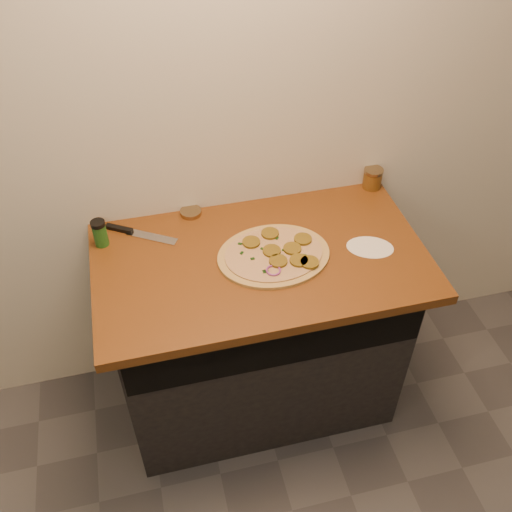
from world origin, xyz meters
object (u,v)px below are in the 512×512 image
object	(u,v)px
salsa_jar	(373,178)
spice_shaker	(100,233)
pizza	(275,254)
chefs_knife	(134,233)

from	to	relation	value
salsa_jar	spice_shaker	xyz separation A→B (m)	(-1.10, -0.10, 0.01)
pizza	salsa_jar	world-z (taller)	salsa_jar
pizza	spice_shaker	xyz separation A→B (m)	(-0.60, 0.22, 0.04)
pizza	salsa_jar	bearing A→B (deg)	32.26
pizza	chefs_knife	distance (m)	0.54
salsa_jar	spice_shaker	size ratio (longest dim) A/B	0.82
chefs_knife	spice_shaker	distance (m)	0.13
salsa_jar	chefs_knife	bearing A→B (deg)	-176.10
chefs_knife	spice_shaker	world-z (taller)	spice_shaker
pizza	chefs_knife	size ratio (longest dim) A/B	1.60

